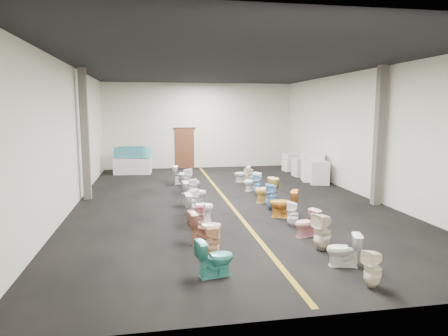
{
  "coord_description": "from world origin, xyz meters",
  "views": [
    {
      "loc": [
        -2.44,
        -13.32,
        3.1
      ],
      "look_at": [
        0.1,
        1.0,
        0.97
      ],
      "focal_mm": 32.0,
      "sensor_mm": 36.0,
      "label": 1
    }
  ],
  "objects_px": {
    "display_table": "(133,166)",
    "toilet_left_6": "(194,193)",
    "appliance_crate_c": "(302,167)",
    "toilet_right_8": "(258,185)",
    "toilet_left_5": "(192,201)",
    "bathtub": "(132,152)",
    "toilet_right_6": "(272,197)",
    "toilet_left_4": "(199,207)",
    "appliance_crate_d": "(290,162)",
    "toilet_left_1": "(212,242)",
    "toilet_right_11": "(242,174)",
    "toilet_left_3": "(198,218)",
    "toilet_right_4": "(293,214)",
    "appliance_crate_a": "(320,173)",
    "toilet_left_0": "(215,258)",
    "toilet_right_2": "(322,232)",
    "toilet_right_0": "(373,269)",
    "toilet_right_1": "(344,250)",
    "toilet_right_7": "(266,190)",
    "toilet_right_3": "(307,223)",
    "toilet_left_9": "(187,178)",
    "toilet_left_7": "(192,189)",
    "toilet_right_5": "(284,204)",
    "toilet_right_9": "(252,182)",
    "toilet_right_10": "(250,177)",
    "toilet_left_2": "(205,227)",
    "appliance_crate_b": "(312,167)",
    "toilet_left_8": "(190,183)",
    "toilet_left_10": "(182,175)"
  },
  "relations": [
    {
      "from": "display_table",
      "to": "toilet_left_6",
      "type": "relative_size",
      "value": 2.17
    },
    {
      "from": "appliance_crate_c",
      "to": "toilet_right_8",
      "type": "relative_size",
      "value": 1.03
    },
    {
      "from": "toilet_left_5",
      "to": "display_table",
      "type": "bearing_deg",
      "value": -7.95
    },
    {
      "from": "toilet_right_8",
      "to": "bathtub",
      "type": "bearing_deg",
      "value": -120.19
    },
    {
      "from": "toilet_left_6",
      "to": "toilet_right_6",
      "type": "height_order",
      "value": "toilet_right_6"
    },
    {
      "from": "toilet_left_4",
      "to": "appliance_crate_d",
      "type": "bearing_deg",
      "value": -38.92
    },
    {
      "from": "toilet_left_1",
      "to": "appliance_crate_d",
      "type": "bearing_deg",
      "value": -12.71
    },
    {
      "from": "toilet_right_8",
      "to": "toilet_right_11",
      "type": "height_order",
      "value": "toilet_right_8"
    },
    {
      "from": "toilet_left_1",
      "to": "toilet_left_3",
      "type": "bearing_deg",
      "value": 16.31
    },
    {
      "from": "toilet_right_4",
      "to": "appliance_crate_a",
      "type": "bearing_deg",
      "value": 172.56
    },
    {
      "from": "toilet_left_0",
      "to": "toilet_right_2",
      "type": "distance_m",
      "value": 2.74
    },
    {
      "from": "bathtub",
      "to": "toilet_right_0",
      "type": "xyz_separation_m",
      "value": [
        4.75,
        -13.66,
        -0.73
      ]
    },
    {
      "from": "toilet_left_4",
      "to": "toilet_left_5",
      "type": "bearing_deg",
      "value": 1.71
    },
    {
      "from": "toilet_right_8",
      "to": "toilet_right_6",
      "type": "bearing_deg",
      "value": 18.93
    },
    {
      "from": "toilet_right_1",
      "to": "toilet_right_7",
      "type": "height_order",
      "value": "toilet_right_7"
    },
    {
      "from": "display_table",
      "to": "toilet_right_8",
      "type": "height_order",
      "value": "toilet_right_8"
    },
    {
      "from": "appliance_crate_d",
      "to": "toilet_left_6",
      "type": "relative_size",
      "value": 1.12
    },
    {
      "from": "toilet_right_2",
      "to": "toilet_right_6",
      "type": "xyz_separation_m",
      "value": [
        -0.04,
        3.72,
        -0.01
      ]
    },
    {
      "from": "toilet_left_6",
      "to": "toilet_right_1",
      "type": "bearing_deg",
      "value": -161.55
    },
    {
      "from": "toilet_right_11",
      "to": "toilet_right_0",
      "type": "bearing_deg",
      "value": 19.57
    },
    {
      "from": "toilet_right_3",
      "to": "toilet_left_6",
      "type": "bearing_deg",
      "value": -164.25
    },
    {
      "from": "bathtub",
      "to": "toilet_left_9",
      "type": "bearing_deg",
      "value": -42.38
    },
    {
      "from": "appliance_crate_a",
      "to": "toilet_left_7",
      "type": "distance_m",
      "value": 5.84
    },
    {
      "from": "display_table",
      "to": "appliance_crate_c",
      "type": "height_order",
      "value": "appliance_crate_c"
    },
    {
      "from": "toilet_right_0",
      "to": "toilet_right_11",
      "type": "distance_m",
      "value": 10.47
    },
    {
      "from": "toilet_right_5",
      "to": "toilet_right_9",
      "type": "height_order",
      "value": "toilet_right_5"
    },
    {
      "from": "toilet_left_7",
      "to": "toilet_right_9",
      "type": "height_order",
      "value": "toilet_left_7"
    },
    {
      "from": "display_table",
      "to": "toilet_left_5",
      "type": "relative_size",
      "value": 2.33
    },
    {
      "from": "toilet_right_10",
      "to": "toilet_left_2",
      "type": "bearing_deg",
      "value": -43.33
    },
    {
      "from": "toilet_left_7",
      "to": "toilet_right_1",
      "type": "xyz_separation_m",
      "value": [
        2.38,
        -6.67,
        -0.02
      ]
    },
    {
      "from": "toilet_left_0",
      "to": "toilet_left_7",
      "type": "distance_m",
      "value": 6.71
    },
    {
      "from": "appliance_crate_a",
      "to": "toilet_left_5",
      "type": "bearing_deg",
      "value": -146.09
    },
    {
      "from": "toilet_right_4",
      "to": "toilet_right_8",
      "type": "xyz_separation_m",
      "value": [
        0.08,
        3.9,
        0.07
      ]
    },
    {
      "from": "toilet_right_2",
      "to": "toilet_right_4",
      "type": "height_order",
      "value": "toilet_right_2"
    },
    {
      "from": "appliance_crate_b",
      "to": "toilet_right_2",
      "type": "height_order",
      "value": "appliance_crate_b"
    },
    {
      "from": "toilet_left_7",
      "to": "toilet_right_11",
      "type": "bearing_deg",
      "value": -32.96
    },
    {
      "from": "toilet_left_8",
      "to": "toilet_left_10",
      "type": "xyz_separation_m",
      "value": [
        -0.14,
        1.95,
        -0.0
      ]
    },
    {
      "from": "display_table",
      "to": "toilet_right_10",
      "type": "height_order",
      "value": "display_table"
    },
    {
      "from": "toilet_right_10",
      "to": "toilet_right_7",
      "type": "bearing_deg",
      "value": -24.34
    },
    {
      "from": "appliance_crate_d",
      "to": "toilet_left_4",
      "type": "bearing_deg",
      "value": -123.76
    },
    {
      "from": "appliance_crate_b",
      "to": "bathtub",
      "type": "bearing_deg",
      "value": 156.51
    },
    {
      "from": "toilet_left_2",
      "to": "toilet_right_11",
      "type": "bearing_deg",
      "value": -26.93
    },
    {
      "from": "toilet_left_8",
      "to": "toilet_right_11",
      "type": "height_order",
      "value": "toilet_left_8"
    },
    {
      "from": "toilet_left_9",
      "to": "toilet_right_4",
      "type": "bearing_deg",
      "value": -141.37
    },
    {
      "from": "toilet_left_5",
      "to": "toilet_left_8",
      "type": "distance_m",
      "value": 2.94
    },
    {
      "from": "display_table",
      "to": "toilet_right_11",
      "type": "bearing_deg",
      "value": -33.84
    },
    {
      "from": "toilet_right_8",
      "to": "appliance_crate_c",
      "type": "bearing_deg",
      "value": 162.41
    },
    {
      "from": "toilet_right_7",
      "to": "toilet_right_8",
      "type": "relative_size",
      "value": 1.0
    },
    {
      "from": "toilet_right_1",
      "to": "toilet_right_11",
      "type": "xyz_separation_m",
      "value": [
        0.07,
        9.48,
        0.01
      ]
    },
    {
      "from": "appliance_crate_a",
      "to": "toilet_right_0",
      "type": "distance_m",
      "value": 9.97
    }
  ]
}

